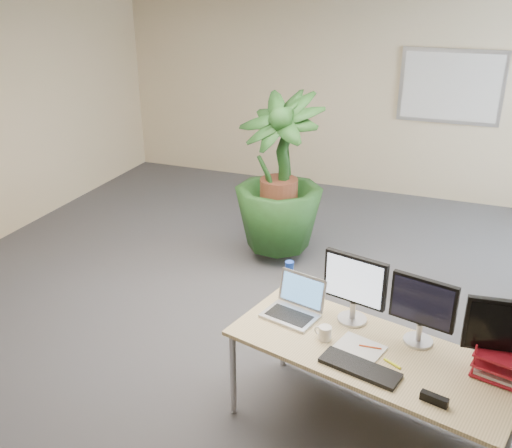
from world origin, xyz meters
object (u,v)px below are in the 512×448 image
at_px(laptop, 295,306).
at_px(desk, 375,361).
at_px(floor_plant, 279,194).
at_px(monitor_left, 355,285).
at_px(monitor_right, 422,307).

bearing_deg(laptop, desk, -13.32).
distance_m(floor_plant, monitor_left, 2.36).
distance_m(floor_plant, monitor_right, 2.70).
xyz_separation_m(floor_plant, monitor_left, (1.23, -2.01, 0.22)).
bearing_deg(desk, monitor_right, 22.39).
bearing_deg(floor_plant, monitor_left, -58.59).
height_order(monitor_left, monitor_right, monitor_left).
xyz_separation_m(desk, monitor_left, (-0.20, 0.20, 0.43)).
relative_size(floor_plant, laptop, 3.51).
bearing_deg(desk, laptop, 166.68).
relative_size(desk, floor_plant, 1.28).
height_order(monitor_right, laptop, monitor_right).
xyz_separation_m(desk, floor_plant, (-1.43, 2.20, 0.20)).
relative_size(monitor_left, monitor_right, 1.06).
bearing_deg(monitor_right, monitor_left, 168.29).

